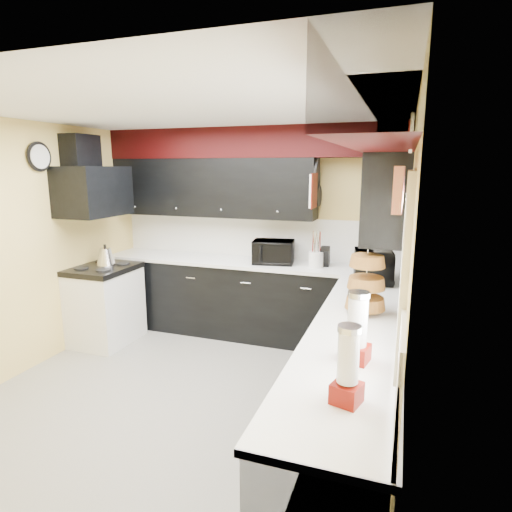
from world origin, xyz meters
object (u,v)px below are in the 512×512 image
at_px(microwave, 374,266).
at_px(utensil_crock, 316,259).
at_px(toaster_oven, 273,252).
at_px(kettle, 106,256).
at_px(knife_block, 325,257).

bearing_deg(microwave, utensil_crock, 49.79).
height_order(toaster_oven, kettle, toaster_oven).
height_order(utensil_crock, kettle, utensil_crock).
height_order(microwave, utensil_crock, microwave).
relative_size(toaster_oven, microwave, 0.88).
bearing_deg(knife_block, kettle, -167.78).
distance_m(toaster_oven, microwave, 1.24).
relative_size(toaster_oven, knife_block, 2.16).
distance_m(toaster_oven, knife_block, 0.60).
xyz_separation_m(utensil_crock, kettle, (-2.38, -0.60, -0.01)).
xyz_separation_m(toaster_oven, utensil_crock, (0.51, -0.03, -0.05)).
xyz_separation_m(microwave, utensil_crock, (-0.65, 0.40, -0.06)).
relative_size(microwave, knife_block, 2.46).
bearing_deg(toaster_oven, microwave, -29.58).
distance_m(microwave, utensil_crock, 0.77).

